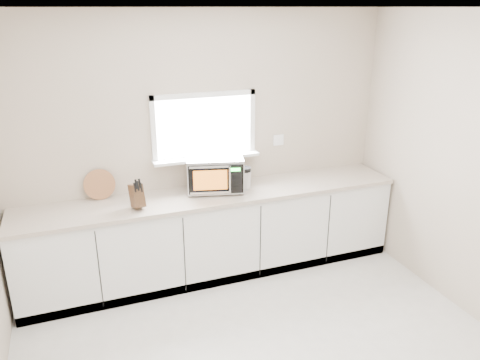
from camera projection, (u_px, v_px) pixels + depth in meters
name	position (u px, v px, depth m)	size (l,w,h in m)	color
back_wall	(204.00, 143.00, 4.87)	(4.00, 0.17, 2.70)	#BFAE98
cabinets	(214.00, 235.00, 4.93)	(3.92, 0.60, 0.88)	silver
countertop	(214.00, 195.00, 4.77)	(3.92, 0.64, 0.04)	#B6AC96
microwave	(215.00, 172.00, 4.79)	(0.65, 0.56, 0.36)	black
knife_block	(137.00, 195.00, 4.37)	(0.14, 0.23, 0.30)	#4E321C
cutting_board	(99.00, 184.00, 4.57)	(0.30, 0.30, 0.02)	#A3723F
coffee_grinder	(245.00, 178.00, 4.84)	(0.15, 0.15, 0.24)	#B1B3B9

